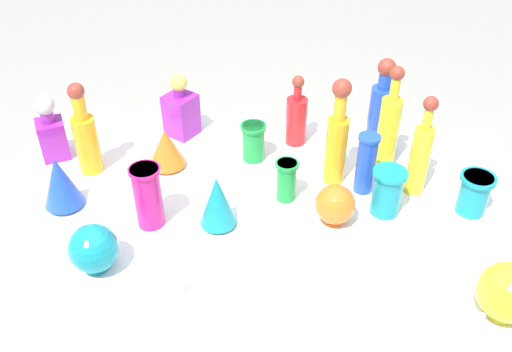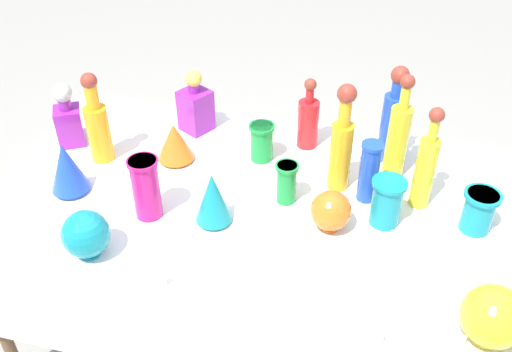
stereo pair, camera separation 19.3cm
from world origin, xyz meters
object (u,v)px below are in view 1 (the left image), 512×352
tall_bottle_2 (85,136)px  round_bowl_0 (335,205)px  tall_bottle_3 (337,139)px  tall_bottle_1 (420,154)px  fluted_vase_1 (60,182)px  tall_bottle_4 (380,111)px  fluted_vase_2 (217,201)px  round_bowl_2 (508,292)px  slender_vase_1 (474,192)px  slender_vase_5 (366,162)px  slender_vase_3 (387,190)px  slender_vase_0 (253,141)px  slender_vase_2 (286,179)px  square_decanter_1 (51,131)px  tall_bottle_0 (388,127)px  square_decanter_0 (181,110)px  cardboard_box_behind_right (331,167)px  round_bowl_1 (93,249)px  fluted_vase_0 (166,147)px  tall_bottle_5 (296,117)px  cardboard_box_behind_left (336,182)px  slender_vase_4 (148,195)px

tall_bottle_2 → round_bowl_0: 0.92m
tall_bottle_3 → round_bowl_0: 0.25m
tall_bottle_1 → fluted_vase_1: size_ratio=1.93×
tall_bottle_4 → fluted_vase_2: 0.75m
tall_bottle_2 → round_bowl_2: size_ratio=2.04×
slender_vase_1 → fluted_vase_2: (-0.83, -0.17, 0.02)m
slender_vase_5 → slender_vase_3: bearing=-58.0°
slender_vase_0 → slender_vase_2: 0.27m
slender_vase_5 → slender_vase_1: bearing=-11.3°
tall_bottle_3 → slender_vase_0: tall_bottle_3 is taller
square_decanter_1 → slender_vase_0: (0.75, 0.08, -0.03)m
tall_bottle_1 → round_bowl_2: size_ratio=2.14×
tall_bottle_0 → tall_bottle_1: bearing=-56.2°
tall_bottle_4 → slender_vase_2: size_ratio=2.53×
square_decanter_1 → square_decanter_0: bearing=26.1°
fluted_vase_2 → cardboard_box_behind_right: 1.48m
square_decanter_0 → round_bowl_1: square_decanter_0 is taller
tall_bottle_1 → slender_vase_2: bearing=-167.8°
tall_bottle_2 → round_bowl_1: 0.53m
fluted_vase_0 → round_bowl_1: size_ratio=1.00×
fluted_vase_1 → tall_bottle_4: bearing=24.4°
slender_vase_0 → round_bowl_0: bearing=-46.9°
tall_bottle_4 → round_bowl_2: tall_bottle_4 is taller
fluted_vase_2 → cardboard_box_behind_right: size_ratio=0.33×
tall_bottle_5 → round_bowl_2: size_ratio=1.65×
fluted_vase_2 → cardboard_box_behind_left: size_ratio=0.36×
round_bowl_0 → round_bowl_1: size_ratio=0.90×
slender_vase_2 → fluted_vase_2: bearing=-141.5°
tall_bottle_5 → cardboard_box_behind_left: bearing=70.2°
tall_bottle_3 → fluted_vase_0: bearing=179.1°
fluted_vase_2 → tall_bottle_2: bearing=155.0°
round_bowl_2 → slender_vase_0: bearing=139.4°
slender_vase_3 → slender_vase_4: size_ratio=0.75×
tall_bottle_2 → round_bowl_2: bearing=-20.8°
cardboard_box_behind_left → square_decanter_1: bearing=-144.7°
tall_bottle_4 → round_bowl_2: (0.31, -0.79, -0.08)m
slender_vase_3 → fluted_vase_0: size_ratio=1.06×
square_decanter_0 → square_decanter_1: 0.50m
tall_bottle_0 → square_decanter_1: 1.25m
slender_vase_4 → fluted_vase_2: slender_vase_4 is taller
tall_bottle_1 → cardboard_box_behind_left: tall_bottle_1 is taller
square_decanter_0 → fluted_vase_0: size_ratio=1.68×
slender_vase_0 → slender_vase_2: bearing=-57.6°
tall_bottle_1 → tall_bottle_4: (-0.12, 0.26, 0.01)m
fluted_vase_0 → fluted_vase_1: (-0.29, -0.27, 0.02)m
tall_bottle_0 → cardboard_box_behind_right: bearing=101.0°
slender_vase_0 → cardboard_box_behind_right: (0.33, 0.84, -0.70)m
slender_vase_2 → cardboard_box_behind_right: bearing=80.0°
cardboard_box_behind_left → square_decanter_0: bearing=-139.5°
tall_bottle_3 → round_bowl_1: bearing=-142.6°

